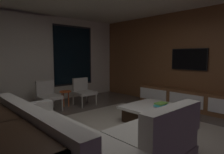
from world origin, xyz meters
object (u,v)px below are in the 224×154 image
object	(u,v)px
book_stack_on_coffee_table	(161,105)
media_console	(191,100)
sectional_couch	(82,141)
side_stool	(65,94)
coffee_table	(154,114)
accent_chair_near_window	(83,90)
accent_chair_by_curtain	(48,94)
console_table_behind_couch	(5,150)
mounted_tv	(189,59)

from	to	relation	value
book_stack_on_coffee_table	media_console	world-z (taller)	media_console
sectional_couch	book_stack_on_coffee_table	size ratio (longest dim) A/B	8.78
side_stool	media_console	bearing A→B (deg)	-46.62
coffee_table	accent_chair_near_window	xyz separation A→B (m)	(-0.22, 2.39, 0.25)
accent_chair_by_curtain	book_stack_on_coffee_table	bearing A→B (deg)	-64.02
sectional_couch	console_table_behind_couch	world-z (taller)	sectional_couch
mounted_tv	accent_chair_by_curtain	bearing A→B (deg)	142.22
accent_chair_near_window	mounted_tv	size ratio (longest dim) A/B	0.77
mounted_tv	console_table_behind_couch	distance (m)	4.84
side_stool	console_table_behind_couch	world-z (taller)	console_table_behind_couch
book_stack_on_coffee_table	media_console	size ratio (longest dim) A/B	0.09
sectional_couch	accent_chair_near_window	world-z (taller)	sectional_couch
coffee_table	accent_chair_by_curtain	bearing A→B (deg)	116.87
sectional_couch	media_console	distance (m)	3.65
sectional_couch	mounted_tv	size ratio (longest dim) A/B	2.46
accent_chair_by_curtain	console_table_behind_couch	distance (m)	3.16
media_console	coffee_table	bearing A→B (deg)	178.27
side_stool	mounted_tv	distance (m)	3.58
sectional_couch	accent_chair_by_curtain	xyz separation A→B (m)	(0.78, 2.80, 0.14)
book_stack_on_coffee_table	console_table_behind_couch	xyz separation A→B (m)	(-2.99, -0.01, 0.01)
media_console	accent_chair_near_window	bearing A→B (deg)	126.60
sectional_couch	coffee_table	size ratio (longest dim) A/B	2.16
mounted_tv	coffee_table	bearing A→B (deg)	-175.17
accent_chair_by_curtain	console_table_behind_couch	xyz separation A→B (m)	(-1.69, -2.67, -0.01)
coffee_table	accent_chair_by_curtain	xyz separation A→B (m)	(-1.27, 2.51, 0.25)
book_stack_on_coffee_table	console_table_behind_couch	size ratio (longest dim) A/B	0.14
sectional_couch	console_table_behind_couch	size ratio (longest dim) A/B	1.19
book_stack_on_coffee_table	mounted_tv	xyz separation A→B (m)	(1.75, 0.30, 0.94)
accent_chair_by_curtain	side_stool	size ratio (longest dim) A/B	1.70
sectional_couch	coffee_table	distance (m)	2.07
accent_chair_near_window	book_stack_on_coffee_table	bearing A→B (deg)	-84.45
accent_chair_by_curtain	mounted_tv	world-z (taller)	mounted_tv
book_stack_on_coffee_table	accent_chair_near_window	distance (m)	2.56
sectional_couch	side_stool	bearing A→B (deg)	65.16
sectional_couch	mounted_tv	distance (m)	3.99
accent_chair_near_window	media_console	size ratio (longest dim) A/B	0.25
accent_chair_by_curtain	media_console	size ratio (longest dim) A/B	0.25
book_stack_on_coffee_table	mounted_tv	distance (m)	2.01
accent_chair_near_window	media_console	bearing A→B (deg)	-53.40
sectional_couch	mounted_tv	world-z (taller)	mounted_tv
accent_chair_near_window	mounted_tv	xyz separation A→B (m)	(1.99, -2.24, 0.92)
side_stool	sectional_couch	bearing A→B (deg)	-114.84
coffee_table	mounted_tv	world-z (taller)	mounted_tv
book_stack_on_coffee_table	mounted_tv	world-z (taller)	mounted_tv
sectional_couch	media_console	world-z (taller)	sectional_couch
accent_chair_by_curtain	side_stool	xyz separation A→B (m)	(0.49, -0.05, -0.06)
accent_chair_by_curtain	media_console	xyz separation A→B (m)	(2.86, -2.56, -0.18)
accent_chair_near_window	side_stool	bearing A→B (deg)	173.18
mounted_tv	book_stack_on_coffee_table	bearing A→B (deg)	-170.29
book_stack_on_coffee_table	accent_chair_by_curtain	distance (m)	2.96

